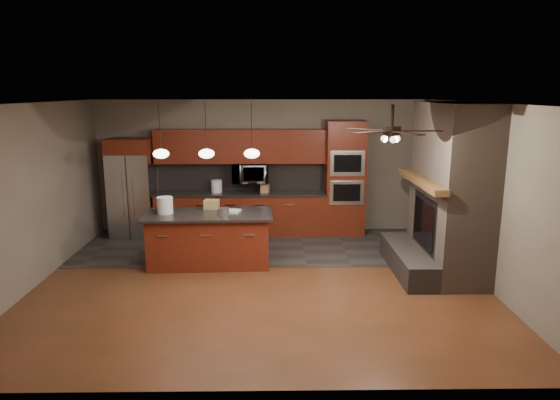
{
  "coord_description": "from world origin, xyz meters",
  "views": [
    {
      "loc": [
        0.19,
        -7.53,
        2.98
      ],
      "look_at": [
        0.31,
        0.6,
        1.19
      ],
      "focal_mm": 32.0,
      "sensor_mm": 36.0,
      "label": 1
    }
  ],
  "objects_px": {
    "white_bucket": "(165,205)",
    "paint_can": "(224,212)",
    "refrigerator": "(132,188)",
    "paint_tray": "(230,211)",
    "microwave": "(250,173)",
    "cardboard_box": "(212,204)",
    "counter_box": "(265,188)",
    "oven_tower": "(345,178)",
    "counter_bucket": "(217,186)",
    "kitchen_island": "(209,239)"
  },
  "relations": [
    {
      "from": "refrigerator",
      "to": "paint_can",
      "type": "height_order",
      "value": "refrigerator"
    },
    {
      "from": "microwave",
      "to": "cardboard_box",
      "type": "relative_size",
      "value": 2.9
    },
    {
      "from": "refrigerator",
      "to": "paint_tray",
      "type": "xyz_separation_m",
      "value": [
        2.16,
        -1.73,
        -0.08
      ]
    },
    {
      "from": "microwave",
      "to": "refrigerator",
      "type": "bearing_deg",
      "value": -176.92
    },
    {
      "from": "oven_tower",
      "to": "microwave",
      "type": "bearing_deg",
      "value": 178.34
    },
    {
      "from": "paint_tray",
      "to": "cardboard_box",
      "type": "distance_m",
      "value": 0.44
    },
    {
      "from": "refrigerator",
      "to": "paint_tray",
      "type": "relative_size",
      "value": 5.9
    },
    {
      "from": "white_bucket",
      "to": "counter_box",
      "type": "xyz_separation_m",
      "value": [
        1.68,
        1.85,
        -0.07
      ]
    },
    {
      "from": "cardboard_box",
      "to": "white_bucket",
      "type": "bearing_deg",
      "value": -147.46
    },
    {
      "from": "microwave",
      "to": "cardboard_box",
      "type": "xyz_separation_m",
      "value": [
        -0.62,
        -1.61,
        -0.3
      ]
    },
    {
      "from": "kitchen_island",
      "to": "cardboard_box",
      "type": "height_order",
      "value": "cardboard_box"
    },
    {
      "from": "refrigerator",
      "to": "counter_bucket",
      "type": "xyz_separation_m",
      "value": [
        1.73,
        0.08,
        0.01
      ]
    },
    {
      "from": "refrigerator",
      "to": "white_bucket",
      "type": "height_order",
      "value": "refrigerator"
    },
    {
      "from": "paint_can",
      "to": "paint_tray",
      "type": "bearing_deg",
      "value": 70.21
    },
    {
      "from": "paint_can",
      "to": "paint_tray",
      "type": "relative_size",
      "value": 0.54
    },
    {
      "from": "paint_tray",
      "to": "counter_bucket",
      "type": "height_order",
      "value": "counter_bucket"
    },
    {
      "from": "microwave",
      "to": "counter_box",
      "type": "distance_m",
      "value": 0.45
    },
    {
      "from": "refrigerator",
      "to": "cardboard_box",
      "type": "relative_size",
      "value": 8.06
    },
    {
      "from": "white_bucket",
      "to": "paint_tray",
      "type": "xyz_separation_m",
      "value": [
        1.1,
        0.09,
        -0.13
      ]
    },
    {
      "from": "oven_tower",
      "to": "white_bucket",
      "type": "xyz_separation_m",
      "value": [
        -3.35,
        -1.89,
        -0.13
      ]
    },
    {
      "from": "white_bucket",
      "to": "paint_tray",
      "type": "bearing_deg",
      "value": 4.7
    },
    {
      "from": "refrigerator",
      "to": "counter_bucket",
      "type": "distance_m",
      "value": 1.73
    },
    {
      "from": "microwave",
      "to": "refrigerator",
      "type": "height_order",
      "value": "refrigerator"
    },
    {
      "from": "white_bucket",
      "to": "counter_bucket",
      "type": "xyz_separation_m",
      "value": [
        0.67,
        1.9,
        -0.03
      ]
    },
    {
      "from": "paint_tray",
      "to": "cardboard_box",
      "type": "bearing_deg",
      "value": 156.22
    },
    {
      "from": "paint_can",
      "to": "oven_tower",
      "type": "bearing_deg",
      "value": 41.29
    },
    {
      "from": "oven_tower",
      "to": "cardboard_box",
      "type": "distance_m",
      "value": 3.03
    },
    {
      "from": "microwave",
      "to": "white_bucket",
      "type": "relative_size",
      "value": 2.55
    },
    {
      "from": "cardboard_box",
      "to": "counter_bucket",
      "type": "xyz_separation_m",
      "value": [
        -0.08,
        1.56,
        0.03
      ]
    },
    {
      "from": "cardboard_box",
      "to": "counter_box",
      "type": "bearing_deg",
      "value": 66.48
    },
    {
      "from": "refrigerator",
      "to": "white_bucket",
      "type": "xyz_separation_m",
      "value": [
        1.06,
        -1.82,
        0.05
      ]
    },
    {
      "from": "cardboard_box",
      "to": "paint_tray",
      "type": "bearing_deg",
      "value": -27.43
    },
    {
      "from": "counter_box",
      "to": "counter_bucket",
      "type": "bearing_deg",
      "value": -169.71
    },
    {
      "from": "oven_tower",
      "to": "paint_can",
      "type": "xyz_separation_m",
      "value": [
        -2.33,
        -2.05,
        -0.21
      ]
    },
    {
      "from": "white_bucket",
      "to": "cardboard_box",
      "type": "bearing_deg",
      "value": 24.44
    },
    {
      "from": "paint_can",
      "to": "white_bucket",
      "type": "bearing_deg",
      "value": 171.33
    },
    {
      "from": "oven_tower",
      "to": "counter_box",
      "type": "height_order",
      "value": "oven_tower"
    },
    {
      "from": "microwave",
      "to": "counter_bucket",
      "type": "bearing_deg",
      "value": -175.93
    },
    {
      "from": "microwave",
      "to": "paint_tray",
      "type": "distance_m",
      "value": 1.92
    },
    {
      "from": "oven_tower",
      "to": "refrigerator",
      "type": "xyz_separation_m",
      "value": [
        -4.41,
        -0.07,
        -0.17
      ]
    },
    {
      "from": "paint_tray",
      "to": "cardboard_box",
      "type": "relative_size",
      "value": 1.37
    },
    {
      "from": "white_bucket",
      "to": "paint_can",
      "type": "height_order",
      "value": "white_bucket"
    },
    {
      "from": "refrigerator",
      "to": "counter_bucket",
      "type": "height_order",
      "value": "refrigerator"
    },
    {
      "from": "oven_tower",
      "to": "paint_can",
      "type": "distance_m",
      "value": 3.11
    },
    {
      "from": "white_bucket",
      "to": "paint_can",
      "type": "relative_size",
      "value": 1.53
    },
    {
      "from": "counter_bucket",
      "to": "oven_tower",
      "type": "bearing_deg",
      "value": -0.16
    },
    {
      "from": "kitchen_island",
      "to": "paint_tray",
      "type": "distance_m",
      "value": 0.61
    },
    {
      "from": "refrigerator",
      "to": "paint_tray",
      "type": "distance_m",
      "value": 2.77
    },
    {
      "from": "oven_tower",
      "to": "kitchen_island",
      "type": "xyz_separation_m",
      "value": [
        -2.61,
        -1.9,
        -0.73
      ]
    },
    {
      "from": "microwave",
      "to": "white_bucket",
      "type": "height_order",
      "value": "microwave"
    }
  ]
}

